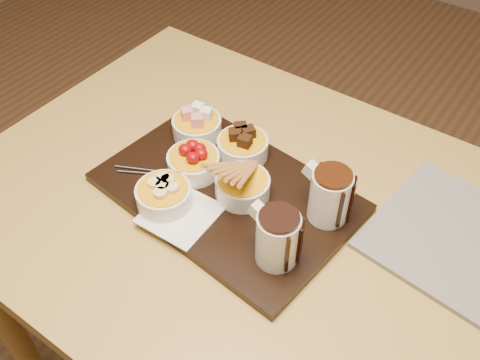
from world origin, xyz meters
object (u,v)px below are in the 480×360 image
Objects in this scene: dining_table at (274,250)px; serving_board at (227,192)px; bowl_strawberries at (194,163)px; pitcher_milk_chocolate at (330,197)px; newspaper at (477,250)px; pitcher_dark_chocolate at (278,239)px.

dining_table is 0.15m from serving_board.
bowl_strawberries is (-0.08, 0.00, 0.03)m from serving_board.
pitcher_milk_chocolate reaches higher than serving_board.
bowl_strawberries reaches higher than dining_table.
serving_board is 1.35× the size of newspaper.
pitcher_milk_chocolate is (0.08, 0.04, 0.17)m from dining_table.
dining_table is 0.36m from newspaper.
pitcher_dark_chocolate is 0.28× the size of newspaper.
bowl_strawberries is 0.25m from pitcher_dark_chocolate.
pitcher_milk_chocolate is 0.27m from newspaper.
newspaper is at bearing 26.41° from pitcher_milk_chocolate.
dining_table is at bearing 2.11° from bowl_strawberries.
serving_board is (-0.10, -0.01, 0.11)m from dining_table.
newspaper is at bearing 24.46° from serving_board.
bowl_strawberries is at bearing -158.38° from newspaper.
pitcher_milk_chocolate reaches higher than bowl_strawberries.
bowl_strawberries is at bearing -176.42° from serving_board.
pitcher_dark_chocolate reaches higher than newspaper.
dining_table is 0.19m from pitcher_milk_chocolate.
serving_board is 4.77× the size of pitcher_milk_chocolate.
serving_board reaches higher than newspaper.
dining_table is at bearing -151.37° from newspaper.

